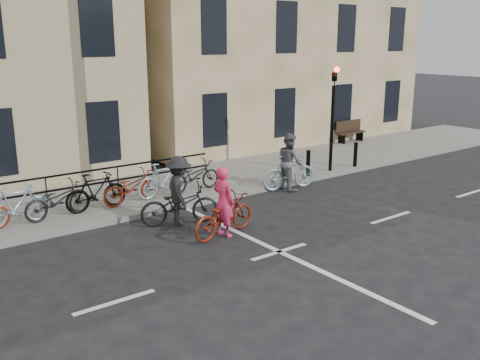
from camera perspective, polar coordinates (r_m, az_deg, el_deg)
ground at (r=12.28m, az=4.21°, el=-7.65°), size 120.00×120.00×0.00m
sidewalk at (r=15.61m, az=-22.31°, el=-3.52°), size 46.00×4.00×0.15m
building_east at (r=27.16m, az=0.52°, el=17.86°), size 14.00×10.00×12.00m
traffic_light at (r=18.93m, az=9.90°, el=7.79°), size 0.18×0.30×3.90m
bollard_east at (r=18.34m, az=7.28°, el=1.79°), size 0.14×0.14×0.90m
bollard_west at (r=20.05m, az=12.21°, el=2.69°), size 0.14×0.14×0.90m
bench at (r=24.96m, az=11.62°, el=5.22°), size 1.60×0.41×0.97m
parked_bikes at (r=14.74m, az=-18.92°, el=-1.93°), size 10.40×1.23×1.05m
cyclist_pink at (r=13.05m, az=-1.75°, el=-3.42°), size 2.05×1.03×1.74m
cyclist_grey at (r=17.13m, az=5.28°, el=1.40°), size 1.95×1.01×1.82m
cyclist_dark at (r=13.88m, az=-6.50°, el=-1.93°), size 2.15×1.37×1.81m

